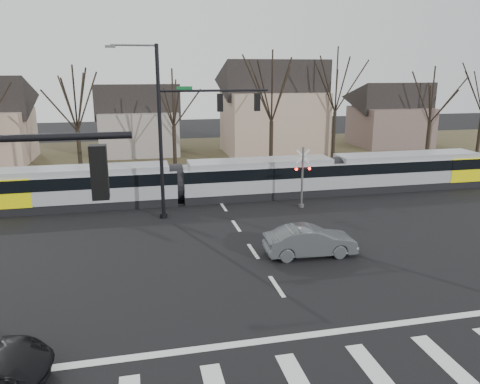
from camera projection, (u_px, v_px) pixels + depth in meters
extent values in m
plane|color=black|center=(292.00, 310.00, 17.70)|extent=(140.00, 140.00, 0.00)
cube|color=#38331E|center=(191.00, 158.00, 47.88)|extent=(140.00, 28.00, 0.01)
cube|color=silver|center=(298.00, 380.00, 13.67)|extent=(0.60, 2.60, 0.01)
cube|color=silver|center=(373.00, 369.00, 14.17)|extent=(0.60, 2.60, 0.01)
cube|color=silver|center=(442.00, 359.00, 14.68)|extent=(0.60, 2.60, 0.01)
cube|color=silver|center=(309.00, 335.00, 16.00)|extent=(28.00, 0.35, 0.01)
cube|color=silver|center=(277.00, 286.00, 19.58)|extent=(0.18, 2.00, 0.01)
cube|color=silver|center=(253.00, 251.00, 23.35)|extent=(0.18, 2.00, 0.01)
cube|color=silver|center=(236.00, 226.00, 27.13)|extent=(0.18, 2.00, 0.01)
cube|color=silver|center=(223.00, 207.00, 30.90)|extent=(0.18, 2.00, 0.01)
cube|color=silver|center=(213.00, 192.00, 34.68)|extent=(0.18, 2.00, 0.01)
cube|color=silver|center=(205.00, 180.00, 38.45)|extent=(0.18, 2.00, 0.01)
cube|color=silver|center=(199.00, 170.00, 42.22)|extent=(0.18, 2.00, 0.01)
cube|color=silver|center=(193.00, 162.00, 46.00)|extent=(0.18, 2.00, 0.01)
cube|color=#59595E|center=(220.00, 202.00, 31.93)|extent=(90.00, 0.12, 0.06)
cube|color=#59595E|center=(217.00, 197.00, 33.25)|extent=(90.00, 0.12, 0.06)
cube|color=gray|center=(84.00, 187.00, 30.56)|extent=(11.92, 2.57, 2.68)
cube|color=black|center=(84.00, 179.00, 30.43)|extent=(11.94, 2.60, 0.78)
cube|color=#FFF607|center=(10.00, 190.00, 29.59)|extent=(2.94, 2.62, 1.79)
cube|color=gray|center=(260.00, 178.00, 33.10)|extent=(11.01, 2.57, 2.68)
cube|color=black|center=(260.00, 171.00, 32.96)|extent=(11.03, 2.60, 0.78)
cube|color=gray|center=(406.00, 171.00, 35.53)|extent=(11.92, 2.57, 2.68)
cube|color=black|center=(406.00, 164.00, 35.40)|extent=(11.94, 2.60, 0.78)
cube|color=#FFF607|center=(458.00, 167.00, 36.47)|extent=(2.94, 2.62, 1.79)
imported|color=#494D50|center=(310.00, 241.00, 22.69)|extent=(1.97, 4.61, 1.47)
cube|color=black|center=(99.00, 172.00, 8.97)|extent=(0.32, 0.32, 1.05)
sphere|color=#FF0C07|center=(98.00, 155.00, 8.89)|extent=(0.22, 0.22, 0.22)
cylinder|color=black|center=(160.00, 135.00, 27.34)|extent=(0.22, 0.22, 10.20)
cylinder|color=black|center=(164.00, 215.00, 28.60)|extent=(0.44, 0.44, 0.30)
cylinder|color=black|center=(214.00, 91.00, 27.39)|extent=(6.50, 0.14, 0.14)
cube|color=#0C5926|center=(185.00, 88.00, 26.98)|extent=(0.90, 0.03, 0.22)
cube|color=black|center=(220.00, 103.00, 27.64)|extent=(0.32, 0.32, 1.05)
sphere|color=#FF0C07|center=(220.00, 97.00, 27.56)|extent=(0.22, 0.22, 0.22)
cube|color=black|center=(257.00, 102.00, 28.13)|extent=(0.32, 0.32, 1.05)
sphere|color=#FF0C07|center=(257.00, 96.00, 28.04)|extent=(0.22, 0.22, 0.22)
cube|color=#59595B|center=(110.00, 46.00, 25.56)|extent=(0.55, 0.22, 0.14)
cylinder|color=#59595B|center=(302.00, 178.00, 30.32)|extent=(0.14, 0.14, 4.00)
cylinder|color=#59595B|center=(301.00, 206.00, 30.81)|extent=(0.36, 0.36, 0.20)
cube|color=silver|center=(303.00, 156.00, 29.97)|extent=(0.95, 0.04, 0.95)
cube|color=silver|center=(303.00, 156.00, 29.97)|extent=(0.95, 0.04, 0.95)
cube|color=black|center=(303.00, 169.00, 30.17)|extent=(1.00, 0.10, 0.12)
sphere|color=#FF0C07|center=(296.00, 169.00, 30.00)|extent=(0.18, 0.18, 0.18)
sphere|color=#FF0C07|center=(310.00, 169.00, 30.19)|extent=(0.18, 0.18, 0.18)
cube|color=gray|center=(139.00, 133.00, 50.02)|extent=(8.00, 7.00, 4.50)
cube|color=tan|center=(273.00, 123.00, 49.91)|extent=(10.00, 8.00, 6.50)
cube|color=brown|center=(390.00, 127.00, 55.24)|extent=(8.00, 7.00, 4.50)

